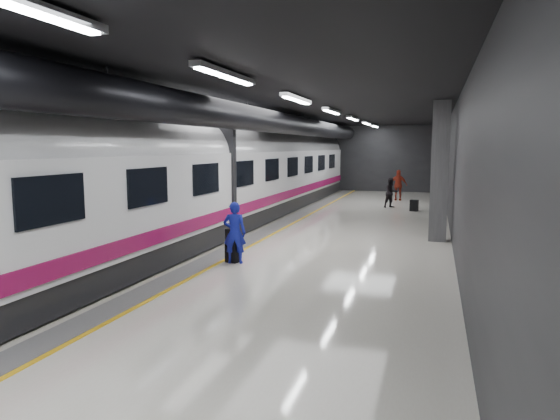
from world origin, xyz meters
The scene contains 9 objects.
ground centered at (0.00, 0.00, 0.00)m, with size 40.00×40.00×0.00m, color silver.
platform_hall centered at (-0.29, 0.96, 3.54)m, with size 10.02×40.02×4.51m.
train centered at (-3.25, 0.00, 2.07)m, with size 3.05×38.00×4.05m.
traveler_main centered at (-0.55, -2.92, 0.81)m, with size 0.59×0.39×1.63m, color #1A20C6.
suitcase_main centered at (-0.65, -2.87, 0.27)m, with size 0.33×0.21×0.54m, color black.
shoulder_bag centered at (-0.67, -2.90, 0.72)m, with size 0.27×0.14×0.35m, color black.
traveler_far_a centered at (2.34, 10.62, 0.75)m, with size 0.73×0.57×1.51m, color black.
traveler_far_b centered at (2.40, 14.42, 0.87)m, with size 1.02×0.42×1.74m, color #9B2E16.
suitcase_far centered at (3.51, 9.52, 0.27)m, with size 0.37×0.24×0.54m, color black.
Camera 1 is at (4.41, -14.86, 3.04)m, focal length 32.00 mm.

